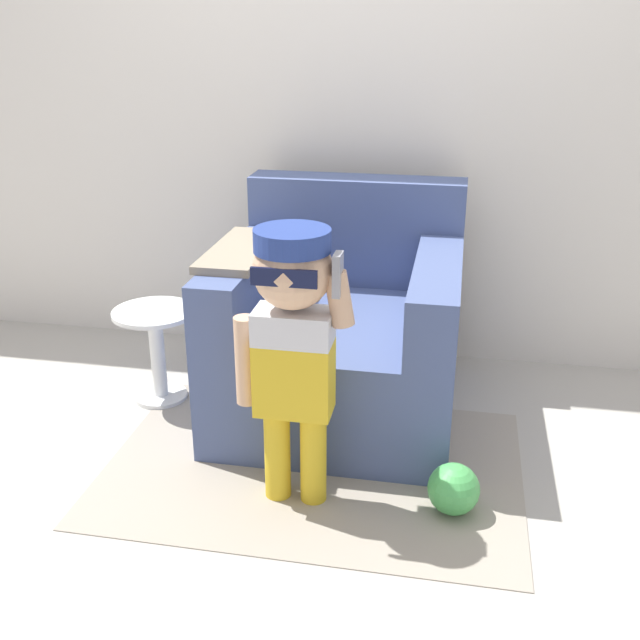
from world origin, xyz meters
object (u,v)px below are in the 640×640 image
(person_child, at_px, (293,327))
(side_table, at_px, (157,346))
(toy_ball, at_px, (454,489))
(armchair, at_px, (342,333))

(person_child, height_order, side_table, person_child)
(side_table, height_order, toy_ball, side_table)
(person_child, xyz_separation_m, toy_ball, (0.53, 0.02, -0.54))
(side_table, relative_size, toy_ball, 2.36)
(side_table, xyz_separation_m, toy_ball, (1.25, -0.57, -0.16))
(armchair, relative_size, toy_ball, 5.82)
(armchair, xyz_separation_m, toy_ball, (0.49, -0.67, -0.24))
(person_child, relative_size, side_table, 2.32)
(side_table, bearing_deg, person_child, -39.11)
(armchair, xyz_separation_m, person_child, (-0.04, -0.69, 0.30))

